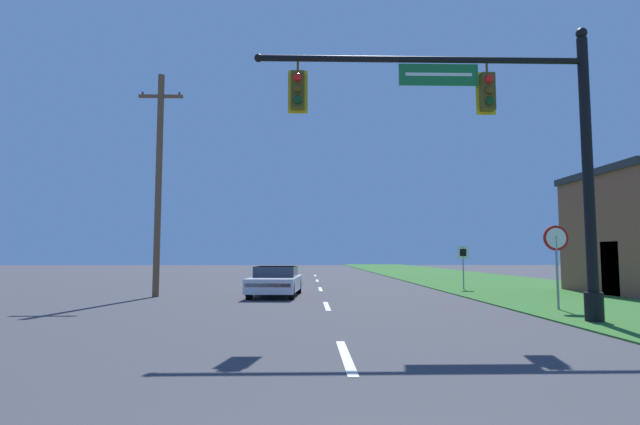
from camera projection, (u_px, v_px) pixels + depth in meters
grass_verge_right at (479, 280)px, 32.29m from camera, size 10.00×110.00×0.04m
road_center_line at (320, 289)px, 24.05m from camera, size 0.16×34.80×0.01m
signal_mast at (505, 142)px, 12.50m from camera, size 8.60×0.47×7.43m
car_ahead at (276, 281)px, 20.20m from camera, size 2.12×4.54×1.19m
stop_sign at (556, 248)px, 14.99m from camera, size 0.76×0.07×2.50m
route_sign_post at (463, 258)px, 23.56m from camera, size 0.55×0.06×2.03m
utility_pole_near at (159, 180)px, 20.16m from camera, size 1.80×0.26×9.05m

